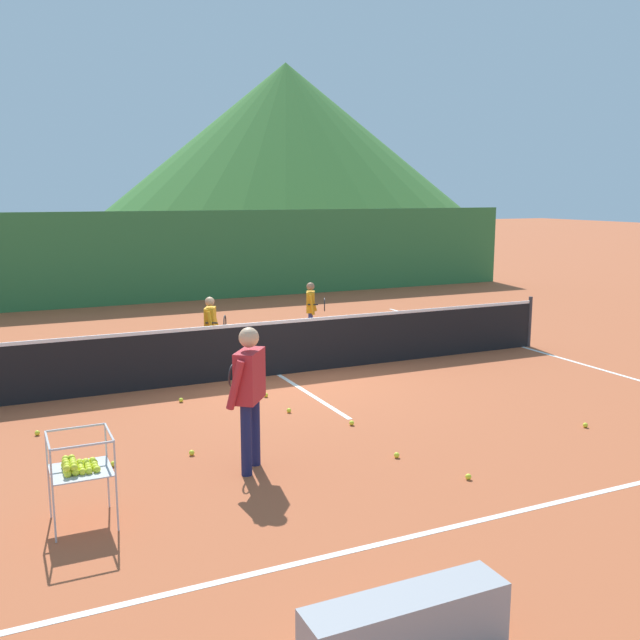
{
  "coord_description": "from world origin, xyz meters",
  "views": [
    {
      "loc": [
        -4.44,
        -11.32,
        3.16
      ],
      "look_at": [
        0.58,
        -0.5,
        1.02
      ],
      "focal_mm": 39.76,
      "sensor_mm": 36.0,
      "label": 1
    }
  ],
  "objects_px": {
    "instructor": "(249,385)",
    "tennis_ball_0": "(397,455)",
    "tennis_ball_1": "(37,433)",
    "tennis_ball_6": "(181,400)",
    "courtside_bench": "(406,626)",
    "student_1": "(311,306)",
    "tennis_ball_9": "(585,425)",
    "tennis_ball_4": "(468,477)",
    "tennis_net": "(278,347)",
    "ball_cart": "(79,467)",
    "student_0": "(211,324)",
    "tennis_ball_8": "(352,423)",
    "tennis_ball_2": "(289,410)",
    "tennis_ball_5": "(266,395)",
    "tennis_ball_3": "(192,453)",
    "tennis_ball_10": "(113,464)"
  },
  "relations": [
    {
      "from": "student_1",
      "to": "tennis_ball_0",
      "type": "relative_size",
      "value": 18.74
    },
    {
      "from": "tennis_ball_1",
      "to": "tennis_ball_4",
      "type": "relative_size",
      "value": 1.0
    },
    {
      "from": "tennis_ball_0",
      "to": "tennis_ball_5",
      "type": "distance_m",
      "value": 3.15
    },
    {
      "from": "tennis_ball_1",
      "to": "tennis_ball_10",
      "type": "xyz_separation_m",
      "value": [
        0.74,
        -1.54,
        0.0
      ]
    },
    {
      "from": "tennis_ball_2",
      "to": "tennis_ball_5",
      "type": "height_order",
      "value": "same"
    },
    {
      "from": "tennis_ball_8",
      "to": "tennis_net",
      "type": "bearing_deg",
      "value": 88.06
    },
    {
      "from": "student_0",
      "to": "tennis_net",
      "type": "bearing_deg",
      "value": -55.68
    },
    {
      "from": "instructor",
      "to": "student_0",
      "type": "distance_m",
      "value": 5.27
    },
    {
      "from": "tennis_ball_1",
      "to": "tennis_ball_8",
      "type": "bearing_deg",
      "value": -19.26
    },
    {
      "from": "tennis_net",
      "to": "tennis_ball_1",
      "type": "bearing_deg",
      "value": -158.36
    },
    {
      "from": "tennis_net",
      "to": "instructor",
      "type": "distance_m",
      "value": 4.38
    },
    {
      "from": "tennis_ball_2",
      "to": "tennis_ball_5",
      "type": "distance_m",
      "value": 0.89
    },
    {
      "from": "student_0",
      "to": "student_1",
      "type": "xyz_separation_m",
      "value": [
        2.58,
        1.21,
        -0.0
      ]
    },
    {
      "from": "student_1",
      "to": "tennis_ball_0",
      "type": "distance_m",
      "value": 7.06
    },
    {
      "from": "student_0",
      "to": "tennis_ball_0",
      "type": "relative_size",
      "value": 18.82
    },
    {
      "from": "tennis_ball_5",
      "to": "tennis_ball_8",
      "type": "relative_size",
      "value": 1.0
    },
    {
      "from": "tennis_net",
      "to": "tennis_ball_1",
      "type": "height_order",
      "value": "tennis_net"
    },
    {
      "from": "courtside_bench",
      "to": "student_1",
      "type": "bearing_deg",
      "value": 69.31
    },
    {
      "from": "tennis_ball_1",
      "to": "tennis_ball_3",
      "type": "xyz_separation_m",
      "value": [
        1.67,
        -1.58,
        0.0
      ]
    },
    {
      "from": "tennis_ball_0",
      "to": "tennis_ball_9",
      "type": "distance_m",
      "value": 2.93
    },
    {
      "from": "tennis_ball_9",
      "to": "student_1",
      "type": "bearing_deg",
      "value": 98.49
    },
    {
      "from": "student_1",
      "to": "tennis_ball_1",
      "type": "bearing_deg",
      "value": -145.02
    },
    {
      "from": "student_0",
      "to": "ball_cart",
      "type": "distance_m",
      "value": 6.52
    },
    {
      "from": "tennis_ball_8",
      "to": "tennis_ball_6",
      "type": "bearing_deg",
      "value": 131.95
    },
    {
      "from": "ball_cart",
      "to": "tennis_ball_6",
      "type": "xyz_separation_m",
      "value": [
        1.87,
        3.62,
        -0.56
      ]
    },
    {
      "from": "student_1",
      "to": "tennis_ball_9",
      "type": "relative_size",
      "value": 18.74
    },
    {
      "from": "tennis_ball_4",
      "to": "courtside_bench",
      "type": "bearing_deg",
      "value": -134.08
    },
    {
      "from": "tennis_ball_3",
      "to": "tennis_ball_5",
      "type": "height_order",
      "value": "same"
    },
    {
      "from": "ball_cart",
      "to": "courtside_bench",
      "type": "bearing_deg",
      "value": -59.33
    },
    {
      "from": "tennis_ball_6",
      "to": "tennis_ball_1",
      "type": "bearing_deg",
      "value": -161.7
    },
    {
      "from": "instructor",
      "to": "tennis_ball_0",
      "type": "distance_m",
      "value": 2.03
    },
    {
      "from": "tennis_net",
      "to": "student_1",
      "type": "bearing_deg",
      "value": 54.67
    },
    {
      "from": "instructor",
      "to": "tennis_ball_0",
      "type": "height_order",
      "value": "instructor"
    },
    {
      "from": "student_0",
      "to": "tennis_ball_4",
      "type": "bearing_deg",
      "value": -80.65
    },
    {
      "from": "student_1",
      "to": "tennis_ball_4",
      "type": "height_order",
      "value": "student_1"
    },
    {
      "from": "tennis_ball_0",
      "to": "tennis_ball_6",
      "type": "height_order",
      "value": "same"
    },
    {
      "from": "instructor",
      "to": "tennis_ball_5",
      "type": "height_order",
      "value": "instructor"
    },
    {
      "from": "instructor",
      "to": "tennis_ball_0",
      "type": "relative_size",
      "value": 24.76
    },
    {
      "from": "tennis_ball_3",
      "to": "courtside_bench",
      "type": "bearing_deg",
      "value": -85.36
    },
    {
      "from": "tennis_ball_8",
      "to": "tennis_ball_9",
      "type": "bearing_deg",
      "value": -26.52
    },
    {
      "from": "tennis_ball_6",
      "to": "instructor",
      "type": "bearing_deg",
      "value": -88.57
    },
    {
      "from": "tennis_ball_2",
      "to": "courtside_bench",
      "type": "height_order",
      "value": "courtside_bench"
    },
    {
      "from": "tennis_ball_1",
      "to": "tennis_ball_6",
      "type": "bearing_deg",
      "value": 18.3
    },
    {
      "from": "student_0",
      "to": "tennis_ball_3",
      "type": "relative_size",
      "value": 18.82
    },
    {
      "from": "student_1",
      "to": "tennis_ball_1",
      "type": "height_order",
      "value": "student_1"
    },
    {
      "from": "instructor",
      "to": "tennis_net",
      "type": "bearing_deg",
      "value": 64.15
    },
    {
      "from": "ball_cart",
      "to": "courtside_bench",
      "type": "relative_size",
      "value": 0.6
    },
    {
      "from": "instructor",
      "to": "student_1",
      "type": "height_order",
      "value": "instructor"
    },
    {
      "from": "courtside_bench",
      "to": "tennis_ball_1",
      "type": "bearing_deg",
      "value": 108.79
    },
    {
      "from": "ball_cart",
      "to": "tennis_ball_3",
      "type": "height_order",
      "value": "ball_cart"
    }
  ]
}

